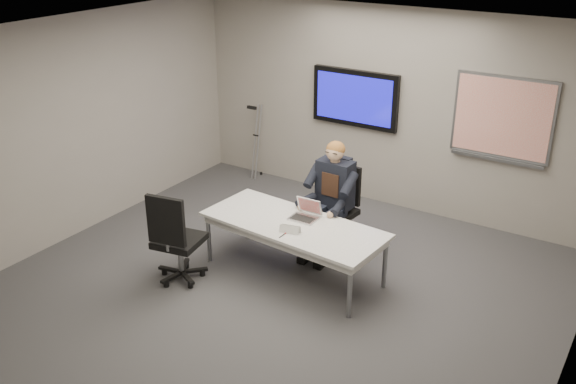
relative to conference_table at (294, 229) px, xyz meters
The scene contains 15 objects.
floor 0.82m from the conference_table, 86.51° to the right, with size 6.00×6.00×0.02m, color #3C3C3F.
ceiling 2.29m from the conference_table, 86.51° to the right, with size 6.00×6.00×0.02m, color silver.
wall_back 2.56m from the conference_table, 89.17° to the left, with size 6.00×0.02×2.80m, color gray.
wall_front 3.67m from the conference_table, 89.44° to the right, with size 6.00×0.02×2.80m, color gray.
wall_left 3.13m from the conference_table, 169.02° to the right, with size 0.02×6.00×2.80m, color gray.
conference_table is the anchor object (origin of this frame).
tv_display 2.58m from the conference_table, 101.09° to the left, with size 1.30×0.09×0.80m.
whiteboard 3.02m from the conference_table, 56.50° to the left, with size 1.25×0.08×1.10m.
office_chair_far 0.95m from the conference_table, 84.89° to the left, with size 0.54×0.54×1.04m.
office_chair_near 1.35m from the conference_table, 140.67° to the right, with size 0.63×0.63×1.13m.
seated_person 0.66m from the conference_table, 83.28° to the left, with size 0.44×0.76×1.41m.
crutch 3.05m from the conference_table, 132.94° to the left, with size 0.17×0.29×1.23m, color #B2B5BA, non-canonical shape.
laptop 0.24m from the conference_table, 78.14° to the left, with size 0.32×0.29×0.22m.
name_tent 0.26m from the conference_table, 67.99° to the right, with size 0.23×0.06×0.09m, color white, non-canonical shape.
pen 0.34m from the conference_table, 79.45° to the right, with size 0.01×0.01×0.13m, color black.
Camera 1 is at (3.41, -4.98, 3.91)m, focal length 40.00 mm.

